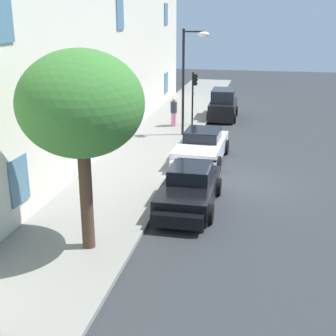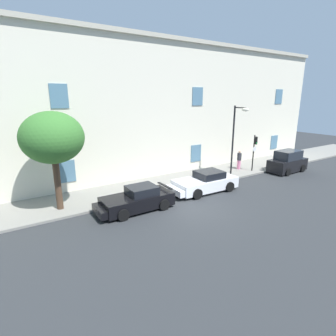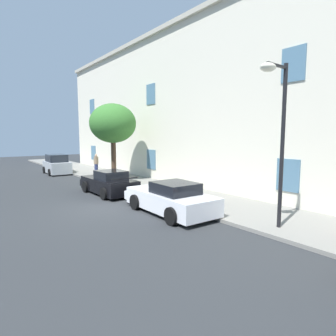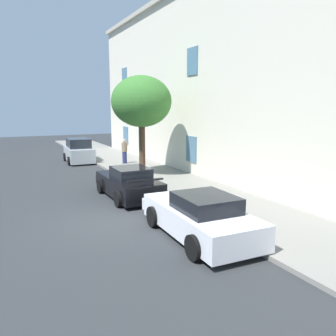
{
  "view_description": "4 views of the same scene",
  "coord_description": "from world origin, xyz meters",
  "px_view_note": "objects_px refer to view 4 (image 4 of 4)",
  "views": [
    {
      "loc": [
        -18.1,
        -0.9,
        6.58
      ],
      "look_at": [
        -1.76,
        2.5,
        1.05
      ],
      "focal_mm": 50.1,
      "sensor_mm": 36.0,
      "label": 1
    },
    {
      "loc": [
        -9.01,
        -11.56,
        6.44
      ],
      "look_at": [
        0.05,
        2.55,
        1.92
      ],
      "focal_mm": 28.08,
      "sensor_mm": 36.0,
      "label": 2
    },
    {
      "loc": [
        12.19,
        -5.62,
        3.38
      ],
      "look_at": [
        1.59,
        2.59,
        1.85
      ],
      "focal_mm": 29.85,
      "sensor_mm": 36.0,
      "label": 3
    },
    {
      "loc": [
        11.26,
        -3.6,
        3.98
      ],
      "look_at": [
        -0.8,
        2.54,
        1.56
      ],
      "focal_mm": 36.21,
      "sensor_mm": 36.0,
      "label": 4
    }
  ],
  "objects_px": {
    "sportscar_yellow_flank": "(197,216)",
    "tree_near_kerb": "(141,102)",
    "hatchback_distant": "(79,151)",
    "pedestrian_strolling": "(124,151)",
    "sportscar_red_lead": "(127,183)"
  },
  "relations": [
    {
      "from": "sportscar_yellow_flank",
      "to": "tree_near_kerb",
      "type": "distance_m",
      "value": 10.08
    },
    {
      "from": "tree_near_kerb",
      "to": "sportscar_yellow_flank",
      "type": "bearing_deg",
      "value": -12.16
    },
    {
      "from": "tree_near_kerb",
      "to": "hatchback_distant",
      "type": "bearing_deg",
      "value": -163.73
    },
    {
      "from": "tree_near_kerb",
      "to": "pedestrian_strolling",
      "type": "height_order",
      "value": "tree_near_kerb"
    },
    {
      "from": "hatchback_distant",
      "to": "pedestrian_strolling",
      "type": "bearing_deg",
      "value": 42.33
    },
    {
      "from": "sportscar_yellow_flank",
      "to": "hatchback_distant",
      "type": "distance_m",
      "value": 16.29
    },
    {
      "from": "sportscar_yellow_flank",
      "to": "tree_near_kerb",
      "type": "relative_size",
      "value": 0.9
    },
    {
      "from": "sportscar_red_lead",
      "to": "sportscar_yellow_flank",
      "type": "distance_m",
      "value": 5.46
    },
    {
      "from": "sportscar_yellow_flank",
      "to": "tree_near_kerb",
      "type": "height_order",
      "value": "tree_near_kerb"
    },
    {
      "from": "sportscar_red_lead",
      "to": "hatchback_distant",
      "type": "xyz_separation_m",
      "value": [
        -10.84,
        0.22,
        0.19
      ]
    },
    {
      "from": "sportscar_yellow_flank",
      "to": "pedestrian_strolling",
      "type": "xyz_separation_m",
      "value": [
        -13.5,
        2.45,
        0.37
      ]
    },
    {
      "from": "sportscar_red_lead",
      "to": "sportscar_yellow_flank",
      "type": "bearing_deg",
      "value": 3.32
    },
    {
      "from": "sportscar_red_lead",
      "to": "pedestrian_strolling",
      "type": "height_order",
      "value": "pedestrian_strolling"
    },
    {
      "from": "sportscar_red_lead",
      "to": "tree_near_kerb",
      "type": "xyz_separation_m",
      "value": [
        -3.73,
        2.29,
        3.68
      ]
    },
    {
      "from": "hatchback_distant",
      "to": "pedestrian_strolling",
      "type": "relative_size",
      "value": 2.22
    }
  ]
}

